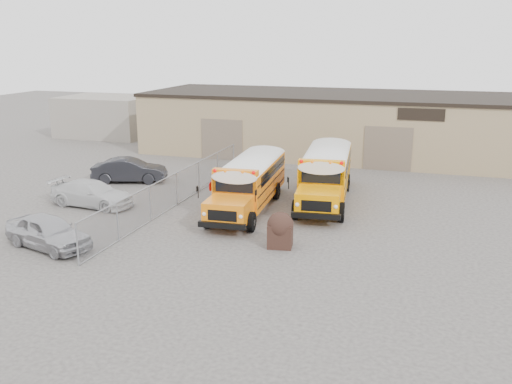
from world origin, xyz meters
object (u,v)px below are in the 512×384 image
(school_bus_left, at_px, (272,158))
(tarp_bundle, at_px, (280,229))
(school_bus_right, at_px, (333,151))
(car_dark, at_px, (130,170))
(car_silver, at_px, (48,232))
(car_white, at_px, (92,194))

(school_bus_left, bearing_deg, tarp_bundle, -71.90)
(school_bus_left, height_order, school_bus_right, school_bus_right)
(tarp_bundle, xyz_separation_m, car_dark, (-12.05, 8.30, -0.05))
(tarp_bundle, height_order, car_dark, tarp_bundle)
(tarp_bundle, xyz_separation_m, car_silver, (-9.43, -3.13, -0.07))
(school_bus_right, height_order, car_dark, school_bus_right)
(car_silver, xyz_separation_m, car_white, (-1.84, 6.11, -0.05))
(school_bus_left, relative_size, car_dark, 2.05)
(tarp_bundle, bearing_deg, car_dark, 145.44)
(car_white, height_order, car_dark, car_dark)
(car_silver, relative_size, car_white, 0.91)
(tarp_bundle, bearing_deg, school_bus_right, 91.14)
(car_silver, height_order, car_dark, car_dark)
(car_white, bearing_deg, car_dark, 12.95)
(tarp_bundle, distance_m, car_silver, 9.93)
(school_bus_left, height_order, car_silver, school_bus_left)
(school_bus_left, xyz_separation_m, car_silver, (-5.89, -13.96, -0.83))
(school_bus_right, bearing_deg, tarp_bundle, -88.86)
(car_silver, bearing_deg, car_white, 33.22)
(school_bus_right, bearing_deg, car_dark, -154.27)
(car_silver, distance_m, car_dark, 11.73)
(school_bus_left, bearing_deg, car_silver, -112.86)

